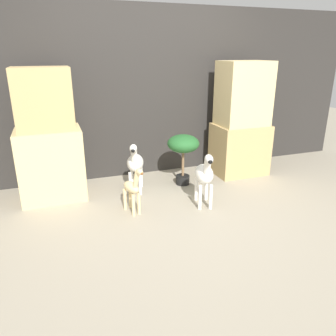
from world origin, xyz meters
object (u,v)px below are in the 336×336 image
(zebra_right, at_px, (204,174))
(potted_palm_front, at_px, (183,147))
(zebra_left, at_px, (135,163))
(giraffe_figurine, at_px, (133,188))

(zebra_right, xyz_separation_m, potted_palm_front, (0.02, 0.66, 0.13))
(zebra_right, bearing_deg, potted_palm_front, 88.42)
(potted_palm_front, bearing_deg, zebra_left, -177.09)
(zebra_left, height_order, giraffe_figurine, zebra_left)
(giraffe_figurine, bearing_deg, zebra_left, 72.62)
(zebra_left, bearing_deg, potted_palm_front, 2.91)
(zebra_right, relative_size, potted_palm_front, 0.99)
(zebra_left, relative_size, potted_palm_front, 0.99)
(zebra_right, distance_m, giraffe_figurine, 0.79)
(giraffe_figurine, bearing_deg, zebra_right, -7.03)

